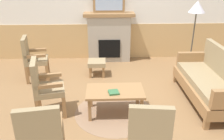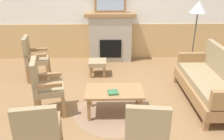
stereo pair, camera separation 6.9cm
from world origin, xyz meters
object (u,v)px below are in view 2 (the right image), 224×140
at_px(armchair_near_fireplace, 44,85).
at_px(footstool, 98,64).
at_px(armchair_front_left, 146,134).
at_px(book_on_table, 113,92).
at_px(armchair_by_window_left, 34,56).
at_px(couch, 210,83).
at_px(fireplace, 110,37).
at_px(armchair_front_center, 39,135).
at_px(floor_lamp_by_couch, 198,12).
at_px(framed_picture, 110,1).
at_px(coffee_table, 114,93).

bearing_deg(armchair_near_fireplace, footstool, 62.37).
distance_m(armchair_near_fireplace, armchair_front_left, 1.98).
distance_m(book_on_table, armchair_near_fireplace, 1.14).
height_order(armchair_near_fireplace, armchair_by_window_left, same).
relative_size(couch, footstool, 4.50).
distance_m(fireplace, armchair_front_center, 3.96).
xyz_separation_m(armchair_front_left, armchair_front_center, (-1.24, 0.01, 0.00)).
distance_m(footstool, floor_lamp_by_couch, 2.49).
xyz_separation_m(fireplace, armchair_near_fireplace, (-1.14, -2.57, -0.11)).
bearing_deg(armchair_front_left, framed_picture, 95.24).
height_order(fireplace, couch, fireplace).
height_order(fireplace, armchair_by_window_left, fireplace).
height_order(book_on_table, armchair_near_fireplace, armchair_near_fireplace).
bearing_deg(framed_picture, armchair_by_window_left, -145.54).
distance_m(book_on_table, floor_lamp_by_couch, 2.77).
bearing_deg(couch, armchair_near_fireplace, -173.98).
relative_size(footstool, armchair_by_window_left, 0.41).
xyz_separation_m(fireplace, armchair_front_center, (-0.88, -3.86, -0.11)).
distance_m(footstool, armchair_front_left, 2.96).
height_order(fireplace, armchair_near_fireplace, fireplace).
bearing_deg(floor_lamp_by_couch, armchair_front_center, -133.39).
relative_size(framed_picture, armchair_front_left, 0.82).
xyz_separation_m(couch, armchair_front_left, (-1.42, -1.61, 0.14)).
height_order(coffee_table, floor_lamp_by_couch, floor_lamp_by_couch).
distance_m(couch, armchair_front_center, 3.10).
distance_m(framed_picture, armchair_front_center, 4.09).
relative_size(fireplace, armchair_by_window_left, 1.33).
xyz_separation_m(armchair_near_fireplace, floor_lamp_by_couch, (3.02, 1.63, 0.91)).
bearing_deg(armchair_front_left, book_on_table, 107.07).
distance_m(armchair_near_fireplace, armchair_by_window_left, 1.51).
relative_size(book_on_table, armchair_front_center, 0.17).
xyz_separation_m(footstool, armchair_near_fireplace, (-0.82, -1.57, 0.25)).
xyz_separation_m(fireplace, coffee_table, (0.03, -2.60, -0.27)).
xyz_separation_m(footstool, armchair_front_left, (0.67, -2.87, 0.25)).
relative_size(framed_picture, armchair_front_center, 0.82).
bearing_deg(footstool, armchair_front_left, -76.92).
bearing_deg(armchair_near_fireplace, fireplace, 66.16).
bearing_deg(couch, armchair_front_center, -148.97).
xyz_separation_m(framed_picture, book_on_table, (-0.00, -2.70, -1.10)).
bearing_deg(armchair_front_center, couch, 31.03).
bearing_deg(coffee_table, couch, 10.90).
bearing_deg(fireplace, couch, -51.90).
relative_size(armchair_near_fireplace, armchair_front_left, 1.00).
height_order(armchair_front_left, floor_lamp_by_couch, floor_lamp_by_couch).
bearing_deg(armchair_near_fireplace, armchair_by_window_left, 112.09).
relative_size(book_on_table, armchair_front_left, 0.17).
distance_m(framed_picture, armchair_near_fireplace, 2.99).
xyz_separation_m(book_on_table, footstool, (-0.31, 1.70, -0.17)).
bearing_deg(footstool, armchair_by_window_left, -172.95).
bearing_deg(armchair_by_window_left, coffee_table, -39.56).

